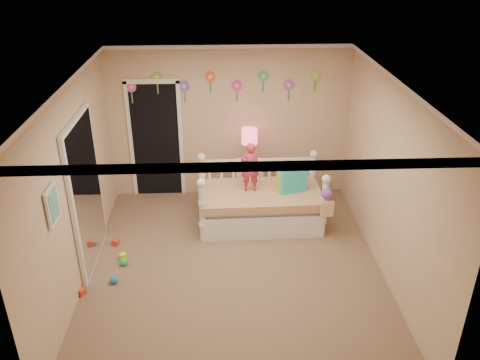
{
  "coord_description": "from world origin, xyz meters",
  "views": [
    {
      "loc": [
        -0.18,
        -5.54,
        4.12
      ],
      "look_at": [
        0.1,
        0.6,
        1.05
      ],
      "focal_mm": 36.76,
      "sensor_mm": 36.0,
      "label": 1
    }
  ],
  "objects_px": {
    "child": "(250,167)",
    "nightstand": "(249,182)",
    "table_lamp": "(249,140)",
    "daybed": "(260,194)"
  },
  "relations": [
    {
      "from": "daybed",
      "to": "nightstand",
      "type": "height_order",
      "value": "daybed"
    },
    {
      "from": "child",
      "to": "daybed",
      "type": "bearing_deg",
      "value": 163.7
    },
    {
      "from": "child",
      "to": "table_lamp",
      "type": "distance_m",
      "value": 0.7
    },
    {
      "from": "child",
      "to": "table_lamp",
      "type": "relative_size",
      "value": 1.35
    },
    {
      "from": "child",
      "to": "table_lamp",
      "type": "xyz_separation_m",
      "value": [
        0.03,
        0.69,
        0.16
      ]
    },
    {
      "from": "table_lamp",
      "to": "child",
      "type": "bearing_deg",
      "value": -92.84
    },
    {
      "from": "child",
      "to": "nightstand",
      "type": "height_order",
      "value": "child"
    },
    {
      "from": "nightstand",
      "to": "table_lamp",
      "type": "bearing_deg",
      "value": -178.6
    },
    {
      "from": "child",
      "to": "nightstand",
      "type": "distance_m",
      "value": 0.91
    },
    {
      "from": "nightstand",
      "to": "table_lamp",
      "type": "height_order",
      "value": "table_lamp"
    }
  ]
}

